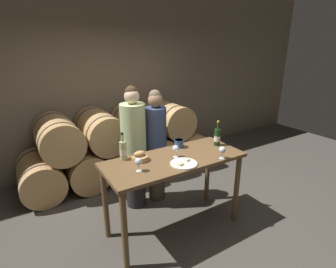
% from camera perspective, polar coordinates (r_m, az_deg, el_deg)
% --- Properties ---
extents(ground_plane, '(10.00, 10.00, 0.00)m').
position_cam_1_polar(ground_plane, '(3.51, 1.25, -19.60)').
color(ground_plane, '#4C473F').
extents(stone_wall_back, '(10.00, 0.12, 3.20)m').
position_cam_1_polar(stone_wall_back, '(4.86, -13.74, 11.58)').
color(stone_wall_back, '#7F705B').
rests_on(stone_wall_back, ground_plane).
extents(barrel_stack, '(3.21, 0.95, 1.18)m').
position_cam_1_polar(barrel_stack, '(4.57, -10.34, -2.24)').
color(barrel_stack, tan).
rests_on(barrel_stack, ground_plane).
extents(tasting_table, '(1.63, 0.69, 0.96)m').
position_cam_1_polar(tasting_table, '(3.06, 1.36, -7.62)').
color(tasting_table, brown).
rests_on(tasting_table, ground_plane).
extents(person_left, '(0.33, 0.33, 1.70)m').
position_cam_1_polar(person_left, '(3.54, -7.40, -3.06)').
color(person_left, '#232326').
rests_on(person_left, ground_plane).
extents(person_right, '(0.29, 0.29, 1.62)m').
position_cam_1_polar(person_right, '(3.68, -2.61, -2.36)').
color(person_right, '#4C4238').
rests_on(person_right, ground_plane).
extents(wine_bottle_red, '(0.08, 0.08, 0.33)m').
position_cam_1_polar(wine_bottle_red, '(3.39, 10.66, -0.65)').
color(wine_bottle_red, '#193819').
rests_on(wine_bottle_red, tasting_table).
extents(wine_bottle_white, '(0.08, 0.08, 0.32)m').
position_cam_1_polar(wine_bottle_white, '(2.97, -9.74, -3.56)').
color(wine_bottle_white, '#ADBC7F').
rests_on(wine_bottle_white, tasting_table).
extents(blue_crock, '(0.12, 0.12, 0.10)m').
position_cam_1_polar(blue_crock, '(3.29, 2.39, -1.98)').
color(blue_crock, '#335693').
rests_on(blue_crock, tasting_table).
extents(bread_basket, '(0.18, 0.18, 0.11)m').
position_cam_1_polar(bread_basket, '(2.94, -6.19, -4.99)').
color(bread_basket, tan).
rests_on(bread_basket, tasting_table).
extents(cheese_plate, '(0.30, 0.30, 0.04)m').
position_cam_1_polar(cheese_plate, '(2.86, 3.45, -6.41)').
color(cheese_plate, white).
rests_on(cheese_plate, tasting_table).
extents(wine_glass_far_left, '(0.08, 0.08, 0.15)m').
position_cam_1_polar(wine_glass_far_left, '(2.68, -6.45, -6.06)').
color(wine_glass_far_left, white).
rests_on(wine_glass_far_left, tasting_table).
extents(wine_glass_left, '(0.08, 0.08, 0.15)m').
position_cam_1_polar(wine_glass_left, '(2.99, 1.69, -3.24)').
color(wine_glass_left, white).
rests_on(wine_glass_left, tasting_table).
extents(wine_glass_center, '(0.08, 0.08, 0.15)m').
position_cam_1_polar(wine_glass_center, '(3.01, 11.74, -3.45)').
color(wine_glass_center, white).
rests_on(wine_glass_center, tasting_table).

